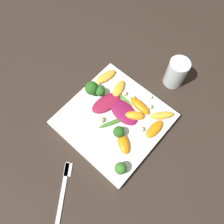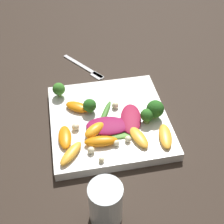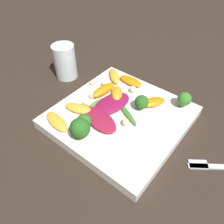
% 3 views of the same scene
% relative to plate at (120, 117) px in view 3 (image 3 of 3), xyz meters
% --- Properties ---
extents(ground_plane, '(2.40, 2.40, 0.00)m').
position_rel_plate_xyz_m(ground_plane, '(0.00, 0.00, -0.01)').
color(ground_plane, '#2D231C').
extents(plate, '(0.28, 0.28, 0.02)m').
position_rel_plate_xyz_m(plate, '(0.00, 0.00, 0.00)').
color(plate, white).
rests_on(plate, ground_plane).
extents(drinking_glass, '(0.06, 0.06, 0.10)m').
position_rel_plate_xyz_m(drinking_glass, '(0.05, 0.24, 0.04)').
color(drinking_glass, silver).
rests_on(drinking_glass, ground_plane).
extents(fork, '(0.11, 0.14, 0.01)m').
position_rel_plate_xyz_m(fork, '(0.02, -0.23, -0.01)').
color(fork, silver).
rests_on(fork, ground_plane).
extents(radicchio_leaf_0, '(0.11, 0.07, 0.01)m').
position_rel_plate_xyz_m(radicchio_leaf_0, '(0.01, 0.03, 0.02)').
color(radicchio_leaf_0, maroon).
rests_on(radicchio_leaf_0, plate).
extents(radicchio_leaf_1, '(0.07, 0.11, 0.01)m').
position_rel_plate_xyz_m(radicchio_leaf_1, '(-0.05, 0.02, 0.02)').
color(radicchio_leaf_1, maroon).
rests_on(radicchio_leaf_1, plate).
extents(orange_segment_0, '(0.06, 0.06, 0.02)m').
position_rel_plate_xyz_m(orange_segment_0, '(0.04, 0.04, 0.02)').
color(orange_segment_0, orange).
rests_on(orange_segment_0, plate).
extents(orange_segment_1, '(0.04, 0.08, 0.01)m').
position_rel_plate_xyz_m(orange_segment_1, '(-0.11, 0.09, 0.02)').
color(orange_segment_1, '#FCAD33').
rests_on(orange_segment_1, plate).
extents(orange_segment_2, '(0.05, 0.07, 0.01)m').
position_rel_plate_xyz_m(orange_segment_2, '(-0.05, 0.08, 0.02)').
color(orange_segment_2, '#FCAD33').
rests_on(orange_segment_2, plate).
extents(orange_segment_3, '(0.06, 0.07, 0.02)m').
position_rel_plate_xyz_m(orange_segment_3, '(0.10, 0.10, 0.02)').
color(orange_segment_3, '#FCAD33').
rests_on(orange_segment_3, plate).
extents(orange_segment_4, '(0.07, 0.06, 0.02)m').
position_rel_plate_xyz_m(orange_segment_4, '(0.07, -0.04, 0.02)').
color(orange_segment_4, orange).
rests_on(orange_segment_4, plate).
extents(orange_segment_5, '(0.08, 0.03, 0.02)m').
position_rel_plate_xyz_m(orange_segment_5, '(0.03, 0.08, 0.02)').
color(orange_segment_5, orange).
rests_on(orange_segment_5, plate).
extents(orange_segment_6, '(0.03, 0.07, 0.01)m').
position_rel_plate_xyz_m(orange_segment_6, '(0.11, 0.05, 0.02)').
color(orange_segment_6, orange).
rests_on(orange_segment_6, plate).
extents(broccoli_floret_0, '(0.03, 0.03, 0.04)m').
position_rel_plate_xyz_m(broccoli_floret_0, '(0.11, -0.10, 0.04)').
color(broccoli_floret_0, '#7A9E51').
rests_on(broccoli_floret_0, plate).
extents(broccoli_floret_1, '(0.03, 0.03, 0.04)m').
position_rel_plate_xyz_m(broccoli_floret_1, '(-0.08, 0.03, 0.03)').
color(broccoli_floret_1, '#7A9E51').
rests_on(broccoli_floret_1, plate).
extents(broccoli_floret_2, '(0.03, 0.03, 0.04)m').
position_rel_plate_xyz_m(broccoli_floret_2, '(0.04, -0.03, 0.03)').
color(broccoli_floret_2, '#7A9E51').
rests_on(broccoli_floret_2, plate).
extents(broccoli_floret_3, '(0.04, 0.04, 0.05)m').
position_rel_plate_xyz_m(broccoli_floret_3, '(-0.11, 0.02, 0.04)').
color(broccoli_floret_3, '#84AD5B').
rests_on(broccoli_floret_3, plate).
extents(arugula_sprig_0, '(0.05, 0.08, 0.01)m').
position_rel_plate_xyz_m(arugula_sprig_0, '(0.01, -0.01, 0.02)').
color(arugula_sprig_0, '#3D7528').
rests_on(arugula_sprig_0, plate).
extents(arugula_sprig_1, '(0.07, 0.02, 0.00)m').
position_rel_plate_xyz_m(arugula_sprig_1, '(-0.02, 0.07, 0.01)').
color(arugula_sprig_1, '#518E33').
rests_on(arugula_sprig_1, plate).
extents(macadamia_nut_0, '(0.02, 0.02, 0.02)m').
position_rel_plate_xyz_m(macadamia_nut_0, '(0.06, 0.10, 0.02)').
color(macadamia_nut_0, beige).
rests_on(macadamia_nut_0, plate).
extents(macadamia_nut_1, '(0.01, 0.01, 0.01)m').
position_rel_plate_xyz_m(macadamia_nut_1, '(-0.03, 0.08, 0.02)').
color(macadamia_nut_1, beige).
rests_on(macadamia_nut_1, plate).
extents(macadamia_nut_2, '(0.02, 0.02, 0.02)m').
position_rel_plate_xyz_m(macadamia_nut_2, '(-0.02, -0.03, 0.02)').
color(macadamia_nut_2, beige).
rests_on(macadamia_nut_2, plate).
extents(macadamia_nut_3, '(0.01, 0.01, 0.01)m').
position_rel_plate_xyz_m(macadamia_nut_3, '(-0.00, 0.09, 0.02)').
color(macadamia_nut_3, beige).
rests_on(macadamia_nut_3, plate).
extents(macadamia_nut_4, '(0.01, 0.01, 0.01)m').
position_rel_plate_xyz_m(macadamia_nut_4, '(0.04, 0.13, 0.02)').
color(macadamia_nut_4, beige).
rests_on(macadamia_nut_4, plate).
extents(macadamia_nut_5, '(0.02, 0.02, 0.02)m').
position_rel_plate_xyz_m(macadamia_nut_5, '(0.08, 0.02, 0.02)').
color(macadamia_nut_5, beige).
rests_on(macadamia_nut_5, plate).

